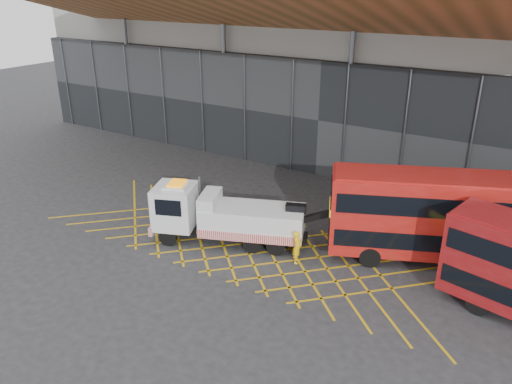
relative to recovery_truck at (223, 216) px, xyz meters
The scene contains 6 objects.
ground_plane 2.61m from the recovery_truck, 169.98° to the left, with size 120.00×120.00×0.00m, color #29292C.
road_markings 1.92m from the recovery_truck, 18.43° to the left, with size 23.16×7.16×0.01m.
construction_building 20.19m from the recovery_truck, 90.52° to the left, with size 55.00×23.97×18.00m.
recovery_truck is the anchor object (origin of this frame).
bus_towed 11.16m from the recovery_truck, 21.67° to the left, with size 11.19×6.75×4.52m.
worker 4.41m from the recovery_truck, ahead, with size 0.62×0.40×1.69m, color yellow.
Camera 1 is at (16.03, -19.56, 12.98)m, focal length 35.00 mm.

